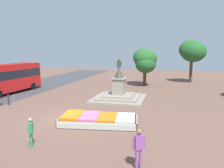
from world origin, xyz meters
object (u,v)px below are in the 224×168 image
Objects in this scene: city_bus at (7,77)px; flower_planter at (98,120)px; pedestrian_crossing_plaza at (139,146)px; pedestrian_near_planter at (31,130)px; kerb_bollard_mid_b at (8,99)px; kerb_bollard_north at (14,99)px; statue_monument at (119,93)px.

flower_planter is at bearing -29.38° from city_bus.
city_bus is 21.60m from pedestrian_crossing_plaza.
kerb_bollard_mid_b is (-7.52, 7.37, -0.37)m from pedestrian_near_planter.
pedestrian_near_planter is 10.54m from kerb_bollard_mid_b.
flower_planter is 3.58× the size of pedestrian_near_planter.
pedestrian_crossing_plaza reaches higher than kerb_bollard_mid_b.
city_bus is 5.80m from kerb_bollard_north.
city_bus is 9.44× the size of kerb_bollard_mid_b.
statue_monument is 13.57m from pedestrian_crossing_plaza.
city_bus reaches higher than pedestrian_crossing_plaza.
pedestrian_near_planter is at bearing 172.57° from pedestrian_crossing_plaza.
statue_monument is 0.55× the size of city_bus.
flower_planter is at bearing -88.01° from statue_monument.
kerb_bollard_north is at bearing -156.90° from statue_monument.
city_bus is 16.79m from pedestrian_near_planter.
pedestrian_near_planter is at bearing -46.49° from city_bus.
pedestrian_near_planter is (-2.24, -4.40, 0.63)m from flower_planter.
city_bus reaches higher than flower_planter.
kerb_bollard_mid_b is 1.29× the size of kerb_bollard_north.
statue_monument is at bearing 106.28° from pedestrian_crossing_plaza.
city_bus is at bearing 143.29° from pedestrian_crossing_plaza.
statue_monument reaches higher than pedestrian_near_planter.
pedestrian_crossing_plaza is (3.53, -5.15, 0.76)m from flower_planter.
statue_monument reaches higher than flower_planter.
statue_monument is 6.65× the size of kerb_bollard_north.
kerb_bollard_north is at bearing 146.16° from pedestrian_crossing_plaza.
statue_monument is at bearing 80.90° from pedestrian_near_planter.
pedestrian_crossing_plaza is at bearing -31.45° from kerb_bollard_mid_b.
kerb_bollard_north is at bearing 94.75° from kerb_bollard_mid_b.
flower_planter is 1.08× the size of statue_monument.
city_bus reaches higher than pedestrian_near_planter.
flower_planter is 7.19× the size of kerb_bollard_north.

